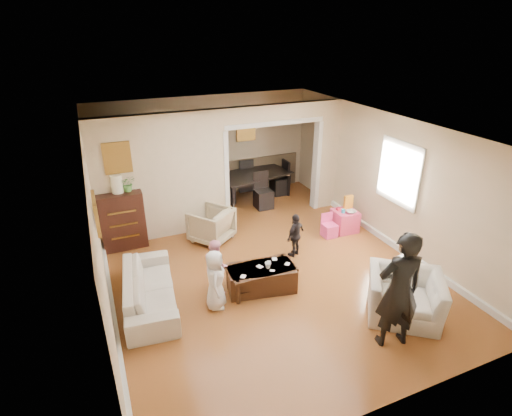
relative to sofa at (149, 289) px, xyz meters
name	(u,v)px	position (x,y,z in m)	size (l,w,h in m)	color
floor	(260,262)	(2.13, 0.45, -0.29)	(7.00, 7.00, 0.00)	#A95E2B
partition_left	(163,178)	(0.76, 2.25, 1.01)	(2.75, 0.18, 2.60)	beige
partition_right	(325,156)	(4.61, 2.25, 1.01)	(0.55, 0.18, 2.60)	beige
partition_header	(274,112)	(3.23, 2.25, 2.14)	(2.22, 0.18, 0.35)	beige
window_pane	(400,173)	(4.86, 0.05, 1.26)	(0.03, 0.95, 1.10)	white
framed_art_partition	(117,158)	(-0.07, 2.15, 1.56)	(0.45, 0.03, 0.55)	brown
framed_art_sofa_wall	(96,213)	(-0.58, -0.15, 1.51)	(0.03, 0.55, 0.40)	brown
framed_art_alcove	(246,129)	(3.23, 3.89, 1.41)	(0.45, 0.03, 0.55)	brown
sofa	(149,289)	(0.00, 0.00, 0.00)	(1.95, 0.76, 0.57)	beige
armchair_back	(211,225)	(1.54, 1.63, 0.07)	(0.75, 0.78, 0.71)	#C6AE89
armchair_front	(404,296)	(3.56, -1.81, 0.07)	(1.08, 0.94, 0.70)	beige
dresser	(122,220)	(-0.15, 2.11, 0.30)	(0.85, 0.48, 1.17)	#371810
table_lamp	(117,184)	(-0.15, 2.11, 1.07)	(0.22, 0.22, 0.36)	#FFF7CF
potted_plant	(128,183)	(0.05, 2.11, 1.05)	(0.29, 0.25, 0.32)	#437835
coffee_table	(261,278)	(1.81, -0.34, -0.07)	(1.13, 0.56, 0.42)	#372011
coffee_cup	(268,265)	(1.91, -0.39, 0.19)	(0.11, 0.11, 0.10)	white
play_table	(345,221)	(4.35, 0.90, -0.05)	(0.49, 0.49, 0.47)	#D53864
cereal_box	(348,202)	(4.47, 1.00, 0.33)	(0.20, 0.07, 0.30)	yellow
cyan_cup	(343,211)	(4.25, 0.85, 0.22)	(0.08, 0.08, 0.08)	#279CC5
toy_block	(338,209)	(4.23, 1.02, 0.21)	(0.08, 0.06, 0.05)	red
play_bowl	(351,212)	(4.40, 0.78, 0.21)	(0.21, 0.21, 0.05)	beige
dining_table	(253,186)	(3.21, 3.35, 0.05)	(1.90, 1.06, 0.67)	black
adult_person	(399,291)	(3.00, -2.22, 0.60)	(0.65, 0.42, 1.77)	black
child_kneel_a	(215,280)	(0.96, -0.49, 0.22)	(0.49, 0.32, 1.01)	silver
child_kneel_b	(216,265)	(1.11, -0.04, 0.19)	(0.46, 0.36, 0.94)	pink
child_toddler	(295,235)	(2.86, 0.41, 0.16)	(0.52, 0.22, 0.89)	black
craft_papers	(267,266)	(1.91, -0.34, 0.14)	(0.95, 0.41, 0.00)	white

